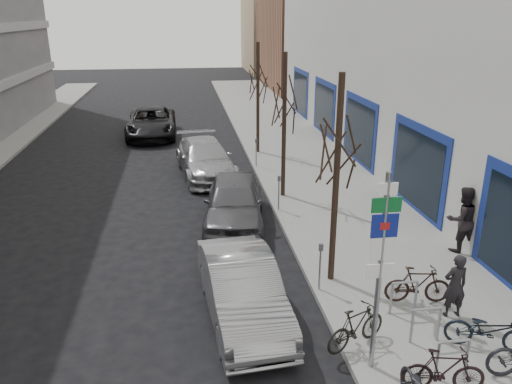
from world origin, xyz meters
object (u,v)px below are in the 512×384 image
object	(u,v)px
highway_sign_pole	(381,263)
tree_far	(258,72)
bike_rack	(426,321)
bike_mid_curb	(489,327)
bike_far_inner	(418,284)
lane_car	(151,122)
parked_car_back	(205,159)
tree_mid	(285,92)
tree_near	(339,132)
meter_back	(256,150)
bike_mid_inner	(356,326)
parked_car_front	(242,290)
bike_near_right	(444,370)
meter_front	(320,262)
parked_car_mid	(234,202)
meter_mid	(279,190)
pedestrian_near	(455,286)
pedestrian_far	(462,219)

from	to	relation	value
highway_sign_pole	tree_far	bearing A→B (deg)	89.31
bike_rack	highway_sign_pole	bearing A→B (deg)	-156.41
bike_mid_curb	bike_far_inner	distance (m)	2.01
lane_car	parked_car_back	bearing A→B (deg)	-71.47
tree_mid	parked_car_back	xyz separation A→B (m)	(-2.80, 3.39, -3.33)
tree_far	bike_far_inner	world-z (taller)	tree_far
tree_near	meter_back	bearing A→B (deg)	92.45
bike_mid_curb	lane_car	size ratio (longest dim) A/B	0.29
bike_mid_inner	parked_car_front	world-z (taller)	parked_car_front
bike_mid_inner	parked_car_front	distance (m)	2.73
tree_near	meter_back	world-z (taller)	tree_near
bike_near_right	parked_car_back	world-z (taller)	parked_car_back
meter_front	meter_back	world-z (taller)	same
bike_rack	bike_far_inner	world-z (taller)	bike_far_inner
parked_car_back	bike_mid_inner	bearing A→B (deg)	-85.72
tree_near	tree_far	distance (m)	13.00
bike_far_inner	bike_mid_curb	bearing A→B (deg)	-151.64
parked_car_mid	tree_near	bearing A→B (deg)	-56.21
tree_mid	parked_car_back	world-z (taller)	tree_mid
lane_car	highway_sign_pole	bearing A→B (deg)	-76.36
meter_back	bike_far_inner	size ratio (longest dim) A/B	0.79
parked_car_mid	lane_car	bearing A→B (deg)	111.98
bike_rack	parked_car_back	xyz separation A→B (m)	(-4.00, 12.79, 0.11)
meter_mid	pedestrian_near	distance (m)	7.58
bike_mid_inner	pedestrian_far	xyz separation A→B (m)	(4.51, 3.90, 0.52)
parked_car_back	meter_front	bearing A→B (deg)	-84.06
meter_mid	highway_sign_pole	bearing A→B (deg)	-88.32
meter_back	parked_car_back	distance (m)	2.43
parked_car_front	pedestrian_far	xyz separation A→B (m)	(6.70, 2.29, 0.41)
highway_sign_pole	meter_mid	xyz separation A→B (m)	(-0.25, 8.51, -1.54)
tree_mid	pedestrian_near	bearing A→B (deg)	-75.13
meter_mid	pedestrian_near	xyz separation A→B (m)	(2.73, -7.07, 0.01)
bike_near_right	bike_mid_inner	bearing A→B (deg)	49.13
highway_sign_pole	meter_mid	distance (m)	8.65
highway_sign_pole	tree_far	xyz separation A→B (m)	(0.20, 16.51, 1.65)
meter_front	bike_mid_inner	size ratio (longest dim) A/B	0.80
pedestrian_far	bike_mid_curb	bearing A→B (deg)	66.15
bike_rack	pedestrian_near	distance (m)	1.39
bike_near_right	parked_car_back	bearing A→B (deg)	26.42
tree_near	bike_far_inner	size ratio (longest dim) A/B	3.44
tree_far	pedestrian_far	world-z (taller)	tree_far
meter_mid	bike_mid_curb	size ratio (longest dim) A/B	0.74
parked_car_back	pedestrian_near	world-z (taller)	pedestrian_near
bike_near_right	bike_mid_inner	distance (m)	1.90
tree_mid	lane_car	size ratio (longest dim) A/B	0.94
meter_front	meter_mid	size ratio (longest dim) A/B	1.00
meter_front	parked_car_front	world-z (taller)	parked_car_front
tree_mid	pedestrian_near	size ratio (longest dim) A/B	3.53
meter_front	meter_back	xyz separation A→B (m)	(0.00, 11.00, 0.00)
tree_mid	pedestrian_near	distance (m)	9.42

